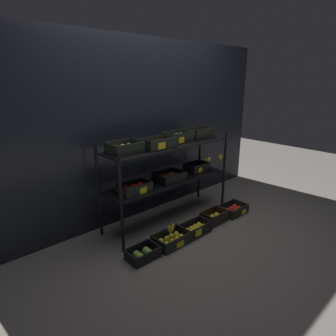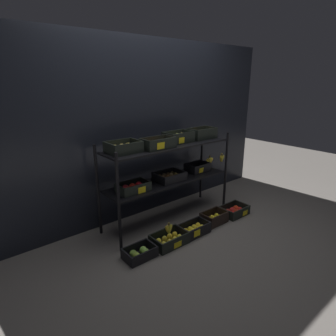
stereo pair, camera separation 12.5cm
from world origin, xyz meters
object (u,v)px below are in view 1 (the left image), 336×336
crate_ground_center_lemon (195,229)px  crate_ground_right_lemon (214,218)px  display_rack (168,160)px  banana_bunch_loose (171,229)px  crate_ground_lemon (172,240)px  crate_ground_apple_red (233,210)px  crate_ground_apple_green (143,254)px

crate_ground_center_lemon → crate_ground_right_lemon: 0.37m
display_rack → banana_bunch_loose: (-0.36, -0.44, -0.57)m
banana_bunch_loose → crate_ground_center_lemon: bearing=-2.7°
crate_ground_lemon → crate_ground_apple_red: (1.07, -0.00, -0.00)m
crate_ground_lemon → crate_ground_apple_green: bearing=179.1°
crate_ground_right_lemon → banana_bunch_loose: bearing=-179.0°
crate_ground_center_lemon → banana_bunch_loose: (-0.35, 0.02, 0.13)m
display_rack → banana_bunch_loose: bearing=-129.6°
crate_ground_lemon → crate_ground_right_lemon: bearing=1.1°
crate_ground_apple_green → banana_bunch_loose: size_ratio=2.33×
display_rack → crate_ground_apple_green: display_rack is taller
crate_ground_lemon → crate_ground_center_lemon: 0.34m
display_rack → crate_ground_right_lemon: (0.35, -0.43, -0.70)m
crate_ground_lemon → crate_ground_right_lemon: 0.71m
crate_ground_apple_red → banana_bunch_loose: banana_bunch_loose is taller
crate_ground_lemon → banana_bunch_loose: 0.13m
display_rack → crate_ground_apple_green: size_ratio=5.64×
crate_ground_lemon → crate_ground_apple_red: size_ratio=1.10×
crate_ground_apple_red → banana_bunch_loose: size_ratio=2.63×
crate_ground_lemon → crate_ground_apple_red: 1.07m
crate_ground_apple_green → crate_ground_lemon: (0.37, -0.01, 0.00)m
display_rack → crate_ground_center_lemon: bearing=-91.8°
banana_bunch_loose → display_rack: bearing=50.4°
display_rack → crate_ground_apple_red: (0.72, -0.44, -0.70)m
crate_ground_lemon → banana_bunch_loose: (-0.01, 0.00, 0.13)m
crate_ground_right_lemon → banana_bunch_loose: 0.73m
crate_ground_right_lemon → banana_bunch_loose: size_ratio=2.36×
crate_ground_right_lemon → crate_ground_apple_green: bearing=-179.6°
crate_ground_right_lemon → crate_ground_apple_red: bearing=-2.7°
crate_ground_center_lemon → crate_ground_apple_red: 0.73m
crate_ground_apple_green → crate_ground_lemon: size_ratio=0.81×
crate_ground_apple_green → crate_ground_apple_red: (1.44, -0.01, 0.00)m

